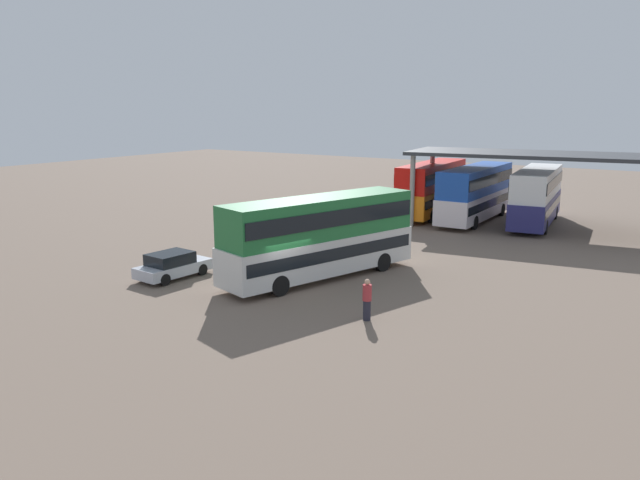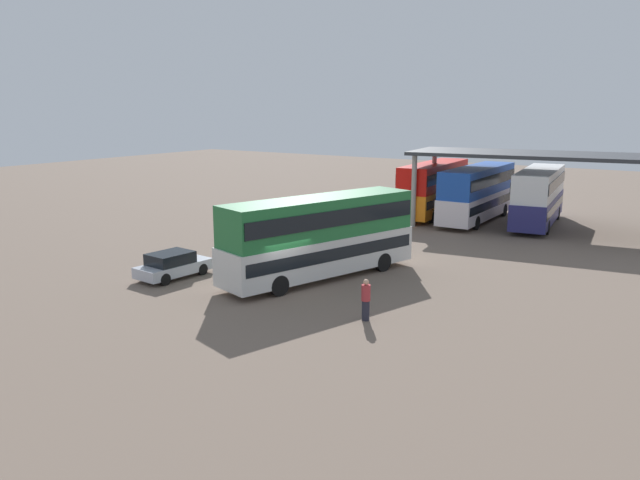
{
  "view_description": "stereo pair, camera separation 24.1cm",
  "coord_description": "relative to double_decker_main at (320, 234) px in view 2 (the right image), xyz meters",
  "views": [
    {
      "loc": [
        17.13,
        -22.66,
        8.74
      ],
      "look_at": [
        0.32,
        3.16,
        2.0
      ],
      "focal_mm": 34.84,
      "sensor_mm": 36.0,
      "label": 1
    },
    {
      "loc": [
        17.33,
        -22.53,
        8.74
      ],
      "look_at": [
        0.32,
        3.16,
        2.0
      ],
      "focal_mm": 34.84,
      "sensor_mm": 36.0,
      "label": 2
    }
  ],
  "objects": [
    {
      "name": "depot_canopy",
      "position": [
        6.31,
        18.95,
        2.8
      ],
      "size": [
        19.24,
        8.68,
        5.45
      ],
      "rotation": [
        0.0,
        0.0,
        0.13
      ],
      "color": "#33353A",
      "rests_on": "ground_plane"
    },
    {
      "name": "double_decker_near_canopy",
      "position": [
        -2.69,
        20.61,
        0.0
      ],
      "size": [
        3.21,
        10.62,
        4.2
      ],
      "rotation": [
        0.0,
        0.0,
        1.64
      ],
      "color": "orange",
      "rests_on": "ground_plane"
    },
    {
      "name": "parked_hatchback",
      "position": [
        -6.36,
        -4.14,
        -1.63
      ],
      "size": [
        2.04,
        4.04,
        1.35
      ],
      "rotation": [
        0.0,
        0.0,
        1.49
      ],
      "color": "#B3B9C6",
      "rests_on": "ground_plane"
    },
    {
      "name": "ground_plane",
      "position": [
        -0.32,
        -3.17,
        -2.3
      ],
      "size": [
        140.0,
        140.0,
        0.0
      ],
      "primitive_type": "plane",
      "color": "#6F5E51"
    },
    {
      "name": "pedestrian_waiting",
      "position": [
        5.12,
        -4.32,
        -1.42
      ],
      "size": [
        0.38,
        0.38,
        1.76
      ],
      "rotation": [
        0.0,
        0.0,
        4.77
      ],
      "color": "#262633",
      "rests_on": "ground_plane"
    },
    {
      "name": "double_decker_main",
      "position": [
        0.0,
        0.0,
        0.0
      ],
      "size": [
        5.58,
        11.35,
        4.19
      ],
      "rotation": [
        0.0,
        0.0,
        1.28
      ],
      "color": "silver",
      "rests_on": "ground_plane"
    },
    {
      "name": "double_decker_far_right",
      "position": [
        5.5,
        20.71,
        -0.03
      ],
      "size": [
        3.66,
        10.53,
        4.14
      ],
      "rotation": [
        0.0,
        0.0,
        1.69
      ],
      "color": "navy",
      "rests_on": "ground_plane"
    },
    {
      "name": "double_decker_mid_row",
      "position": [
        1.16,
        19.93,
        -0.02
      ],
      "size": [
        2.64,
        10.68,
        4.15
      ],
      "rotation": [
        0.0,
        0.0,
        1.58
      ],
      "color": "silver",
      "rests_on": "ground_plane"
    }
  ]
}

